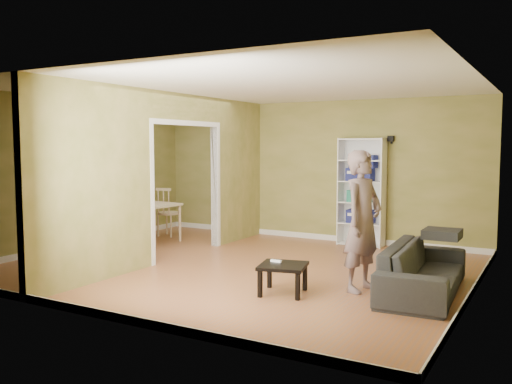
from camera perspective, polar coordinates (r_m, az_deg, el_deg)
room_shell at (r=7.88m, az=-1.98°, el=1.40°), size 6.50×6.50×6.50m
partition at (r=8.56m, az=-8.87°, el=1.63°), size 0.22×5.50×2.60m
wall_speaker at (r=9.76m, az=14.01°, el=5.47°), size 0.10×0.10×0.10m
sofa at (r=6.88m, az=17.22°, el=-7.03°), size 2.07×0.98×0.77m
person at (r=6.73m, az=11.18°, el=-1.75°), size 0.85×0.74×2.03m
bookshelf at (r=9.84m, az=11.15°, el=0.02°), size 0.80×0.35×1.91m
paper_box_navy_a at (r=9.85m, az=10.97°, el=-2.52°), size 0.46×0.30×0.23m
paper_box_teal at (r=9.81m, az=10.87°, el=-0.42°), size 0.40×0.26×0.21m
paper_box_navy_b at (r=9.79m, az=10.91°, el=1.83°), size 0.45×0.29×0.23m
paper_box_navy_c at (r=9.76m, az=11.23°, el=3.15°), size 0.45×0.29×0.23m
coffee_table at (r=6.58m, az=2.86°, el=-8.05°), size 0.54×0.54×0.36m
game_controller at (r=6.68m, az=2.13°, el=-7.26°), size 0.14×0.04×0.03m
dining_table at (r=10.27m, az=-11.45°, el=-1.59°), size 1.14×0.76×0.71m
chair_left at (r=10.81m, az=-14.47°, el=-2.34°), size 0.52×0.52×0.89m
chair_near at (r=9.78m, az=-13.25°, el=-3.08°), size 0.50×0.50×0.88m
chair_far at (r=10.80m, az=-9.18°, el=-2.05°), size 0.47×0.47×0.96m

